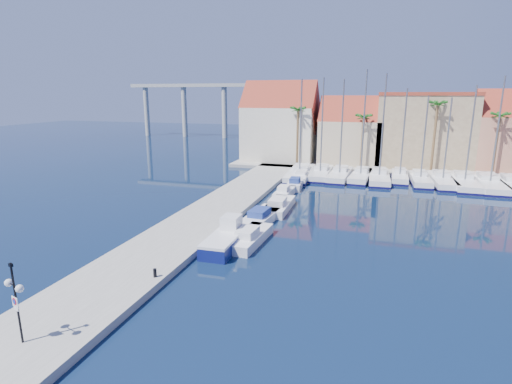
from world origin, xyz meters
TOP-DOWN VIEW (x-y plane):
  - ground at (0.00, 0.00)m, footprint 260.00×260.00m
  - quay_west at (-9.00, 13.50)m, footprint 6.00×77.00m
  - shore_north at (10.00, 48.00)m, footprint 54.00×16.00m
  - lamp_post at (-8.90, -8.23)m, footprint 1.31×0.65m
  - bollard at (-6.60, -0.41)m, footprint 0.22×0.22m
  - fishing_boat at (-4.59, 6.95)m, footprint 2.19×6.35m
  - motorboat_west_0 at (-3.09, 8.13)m, footprint 2.34×6.23m
  - motorboat_west_1 at (-3.72, 13.77)m, footprint 2.72×6.85m
  - motorboat_west_2 at (-3.09, 17.96)m, footprint 2.29×6.85m
  - motorboat_west_3 at (-3.80, 23.69)m, footprint 1.73×5.20m
  - motorboat_west_4 at (-3.51, 28.59)m, footprint 2.06×5.50m
  - motorboat_west_5 at (-3.61, 33.58)m, footprint 2.23×6.33m
  - sailboat_0 at (-4.19, 35.42)m, footprint 3.62×11.84m
  - sailboat_1 at (-1.36, 36.44)m, footprint 2.70×10.07m
  - sailboat_2 at (1.43, 36.07)m, footprint 3.04×9.96m
  - sailboat_3 at (4.33, 36.05)m, footprint 3.22×9.41m
  - sailboat_4 at (6.74, 35.96)m, footprint 3.02×10.35m
  - sailboat_5 at (9.50, 37.14)m, footprint 2.34×8.12m
  - sailboat_6 at (12.03, 36.04)m, footprint 2.61×8.91m
  - sailboat_7 at (14.77, 36.22)m, footprint 3.13×10.21m
  - sailboat_8 at (17.42, 36.12)m, footprint 3.33×11.37m
  - sailboat_9 at (20.31, 36.09)m, footprint 3.28×11.71m
  - building_0 at (-10.00, 47.00)m, footprint 12.30×9.00m
  - building_1 at (2.00, 47.00)m, footprint 10.30×8.00m
  - building_2 at (13.00, 48.00)m, footprint 14.20×10.20m
  - building_3 at (25.00, 47.00)m, footprint 10.30×8.00m
  - palm_0 at (-6.00, 42.00)m, footprint 2.60×2.60m
  - palm_1 at (4.00, 42.00)m, footprint 2.60×2.60m
  - palm_2 at (14.00, 42.00)m, footprint 2.60×2.60m
  - palm_3 at (22.00, 42.00)m, footprint 2.60×2.60m
  - viaduct at (-39.07, 82.00)m, footprint 48.00×2.20m

SIDE VIEW (x-z plane):
  - ground at x=0.00m, z-range 0.00..0.00m
  - quay_west at x=-9.00m, z-range 0.00..0.50m
  - shore_north at x=10.00m, z-range 0.00..0.50m
  - motorboat_west_4 at x=-3.51m, z-range -0.19..1.21m
  - motorboat_west_0 at x=-3.09m, z-range -0.19..1.21m
  - motorboat_west_1 at x=-3.72m, z-range -0.19..1.21m
  - motorboat_west_2 at x=-3.09m, z-range -0.19..1.21m
  - motorboat_west_3 at x=-3.80m, z-range -0.19..1.21m
  - motorboat_west_5 at x=-3.61m, z-range -0.19..1.21m
  - sailboat_7 at x=14.77m, z-range -5.08..6.21m
  - sailboat_8 at x=17.42m, z-range -5.83..6.97m
  - sailboat_0 at x=-4.19m, z-range -6.27..7.42m
  - sailboat_9 at x=20.31m, z-range -6.35..7.51m
  - sailboat_6 at x=12.03m, z-range -5.17..6.35m
  - sailboat_1 at x=-1.36m, z-range -6.35..7.56m
  - sailboat_2 at x=1.43m, z-range -6.24..7.45m
  - sailboat_4 at x=6.74m, z-range -6.55..7.76m
  - sailboat_5 at x=9.50m, z-range -5.61..6.85m
  - sailboat_3 at x=4.33m, z-range -6.79..8.06m
  - fishing_boat at x=-4.59m, z-range -0.37..1.84m
  - bollard at x=-6.60m, z-range 0.50..1.05m
  - lamp_post at x=-8.90m, z-range 1.12..5.09m
  - building_1 at x=2.00m, z-range -0.20..10.80m
  - building_3 at x=25.00m, z-range -0.14..11.86m
  - building_2 at x=13.00m, z-range 0.51..12.01m
  - building_0 at x=-10.00m, z-range -0.23..13.27m
  - palm_1 at x=4.00m, z-range 3.56..12.71m
  - palm_3 at x=22.00m, z-range 3.78..13.43m
  - palm_0 at x=-6.00m, z-range 4.00..14.15m
  - palm_2 at x=14.00m, z-range 4.44..15.59m
  - viaduct at x=-39.07m, z-range 3.02..17.47m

